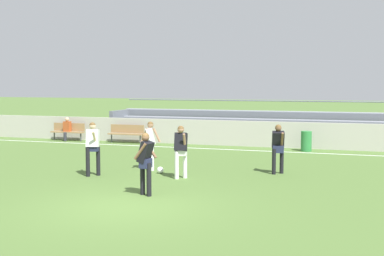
{
  "coord_description": "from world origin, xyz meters",
  "views": [
    {
      "loc": [
        5.34,
        -11.06,
        2.97
      ],
      "look_at": [
        -0.57,
        6.76,
        1.32
      ],
      "focal_mm": 48.24,
      "sensor_mm": 36.0,
      "label": 1
    }
  ],
  "objects_px": {
    "bench_far_left": "(126,132)",
    "player_dark_pressing_high": "(146,158)",
    "player_white_wide_right": "(93,144)",
    "player_dark_overlapping": "(181,147)",
    "player_white_on_ball": "(150,141)",
    "bleacher_stand": "(306,127)",
    "player_dark_trailing_run": "(278,145)",
    "spectator_seated": "(67,127)",
    "soccer_ball": "(160,170)",
    "bench_centre_sideline": "(68,130)",
    "trash_bin": "(306,141)"
  },
  "relations": [
    {
      "from": "bench_far_left",
      "to": "player_dark_pressing_high",
      "type": "height_order",
      "value": "player_dark_pressing_high"
    },
    {
      "from": "bench_far_left",
      "to": "spectator_seated",
      "type": "bearing_deg",
      "value": -177.99
    },
    {
      "from": "player_dark_overlapping",
      "to": "bench_far_left",
      "type": "bearing_deg",
      "value": 125.27
    },
    {
      "from": "player_white_on_ball",
      "to": "player_dark_pressing_high",
      "type": "height_order",
      "value": "player_dark_pressing_high"
    },
    {
      "from": "player_white_wide_right",
      "to": "bleacher_stand",
      "type": "bearing_deg",
      "value": 63.18
    },
    {
      "from": "spectator_seated",
      "to": "player_dark_pressing_high",
      "type": "xyz_separation_m",
      "value": [
        9.0,
        -10.6,
        0.29
      ]
    },
    {
      "from": "player_dark_overlapping",
      "to": "player_dark_pressing_high",
      "type": "height_order",
      "value": "player_dark_pressing_high"
    },
    {
      "from": "player_dark_trailing_run",
      "to": "player_dark_pressing_high",
      "type": "relative_size",
      "value": 0.97
    },
    {
      "from": "player_dark_pressing_high",
      "to": "player_dark_overlapping",
      "type": "bearing_deg",
      "value": 88.48
    },
    {
      "from": "player_dark_trailing_run",
      "to": "player_dark_pressing_high",
      "type": "bearing_deg",
      "value": -122.83
    },
    {
      "from": "bleacher_stand",
      "to": "bench_far_left",
      "type": "height_order",
      "value": "bleacher_stand"
    },
    {
      "from": "bleacher_stand",
      "to": "player_dark_overlapping",
      "type": "xyz_separation_m",
      "value": [
        -2.73,
        -10.49,
        0.13
      ]
    },
    {
      "from": "trash_bin",
      "to": "soccer_ball",
      "type": "relative_size",
      "value": 3.99
    },
    {
      "from": "player_dark_trailing_run",
      "to": "player_white_wide_right",
      "type": "height_order",
      "value": "player_white_wide_right"
    },
    {
      "from": "spectator_seated",
      "to": "bench_far_left",
      "type": "bearing_deg",
      "value": 2.01
    },
    {
      "from": "player_dark_overlapping",
      "to": "soccer_ball",
      "type": "height_order",
      "value": "player_dark_overlapping"
    },
    {
      "from": "bench_far_left",
      "to": "player_white_on_ball",
      "type": "relative_size",
      "value": 1.08
    },
    {
      "from": "bleacher_stand",
      "to": "trash_bin",
      "type": "height_order",
      "value": "bleacher_stand"
    },
    {
      "from": "bench_far_left",
      "to": "trash_bin",
      "type": "height_order",
      "value": "bench_far_left"
    },
    {
      "from": "player_white_wide_right",
      "to": "bench_centre_sideline",
      "type": "bearing_deg",
      "value": 125.99
    },
    {
      "from": "spectator_seated",
      "to": "player_dark_trailing_run",
      "type": "height_order",
      "value": "player_dark_trailing_run"
    },
    {
      "from": "bench_far_left",
      "to": "trash_bin",
      "type": "distance_m",
      "value": 8.79
    },
    {
      "from": "player_dark_trailing_run",
      "to": "trash_bin",
      "type": "bearing_deg",
      "value": 87.21
    },
    {
      "from": "bench_centre_sideline",
      "to": "spectator_seated",
      "type": "height_order",
      "value": "spectator_seated"
    },
    {
      "from": "player_white_on_ball",
      "to": "player_dark_trailing_run",
      "type": "xyz_separation_m",
      "value": [
        4.25,
        0.6,
        -0.03
      ]
    },
    {
      "from": "trash_bin",
      "to": "soccer_ball",
      "type": "height_order",
      "value": "trash_bin"
    },
    {
      "from": "player_dark_overlapping",
      "to": "player_white_on_ball",
      "type": "distance_m",
      "value": 1.91
    },
    {
      "from": "player_white_on_ball",
      "to": "bleacher_stand",
      "type": "bearing_deg",
      "value": 65.5
    },
    {
      "from": "bench_centre_sideline",
      "to": "trash_bin",
      "type": "bearing_deg",
      "value": -1.67
    },
    {
      "from": "trash_bin",
      "to": "player_white_wide_right",
      "type": "xyz_separation_m",
      "value": [
        -5.84,
        -8.26,
        0.59
      ]
    },
    {
      "from": "player_white_wide_right",
      "to": "player_dark_pressing_high",
      "type": "bearing_deg",
      "value": -37.51
    },
    {
      "from": "player_dark_trailing_run",
      "to": "spectator_seated",
      "type": "bearing_deg",
      "value": 152.06
    },
    {
      "from": "bench_far_left",
      "to": "player_white_wide_right",
      "type": "distance_m",
      "value": 9.12
    },
    {
      "from": "bench_far_left",
      "to": "player_white_wide_right",
      "type": "xyz_separation_m",
      "value": [
        2.95,
        -8.61,
        0.49
      ]
    },
    {
      "from": "bleacher_stand",
      "to": "player_dark_trailing_run",
      "type": "relative_size",
      "value": 12.37
    },
    {
      "from": "spectator_seated",
      "to": "player_white_wide_right",
      "type": "bearing_deg",
      "value": -53.64
    },
    {
      "from": "soccer_ball",
      "to": "bench_far_left",
      "type": "bearing_deg",
      "value": 122.67
    },
    {
      "from": "bench_centre_sideline",
      "to": "player_dark_trailing_run",
      "type": "xyz_separation_m",
      "value": [
        11.8,
        -6.37,
        0.41
      ]
    },
    {
      "from": "bench_centre_sideline",
      "to": "player_white_on_ball",
      "type": "distance_m",
      "value": 10.29
    },
    {
      "from": "bench_centre_sideline",
      "to": "player_white_on_ball",
      "type": "xyz_separation_m",
      "value": [
        7.55,
        -6.97,
        0.44
      ]
    },
    {
      "from": "spectator_seated",
      "to": "player_white_wide_right",
      "type": "distance_m",
      "value": 10.56
    },
    {
      "from": "bleacher_stand",
      "to": "player_white_on_ball",
      "type": "distance_m",
      "value": 10.24
    },
    {
      "from": "spectator_seated",
      "to": "soccer_ball",
      "type": "relative_size",
      "value": 5.5
    },
    {
      "from": "trash_bin",
      "to": "spectator_seated",
      "type": "bearing_deg",
      "value": 178.88
    },
    {
      "from": "player_dark_overlapping",
      "to": "player_dark_trailing_run",
      "type": "relative_size",
      "value": 1.02
    },
    {
      "from": "player_dark_pressing_high",
      "to": "player_white_wide_right",
      "type": "bearing_deg",
      "value": 142.49
    },
    {
      "from": "player_white_on_ball",
      "to": "player_dark_pressing_high",
      "type": "bearing_deg",
      "value": -68.9
    },
    {
      "from": "bleacher_stand",
      "to": "player_white_on_ball",
      "type": "height_order",
      "value": "bleacher_stand"
    },
    {
      "from": "bleacher_stand",
      "to": "soccer_ball",
      "type": "relative_size",
      "value": 91.26
    },
    {
      "from": "player_white_wide_right",
      "to": "player_dark_pressing_high",
      "type": "distance_m",
      "value": 3.45
    }
  ]
}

